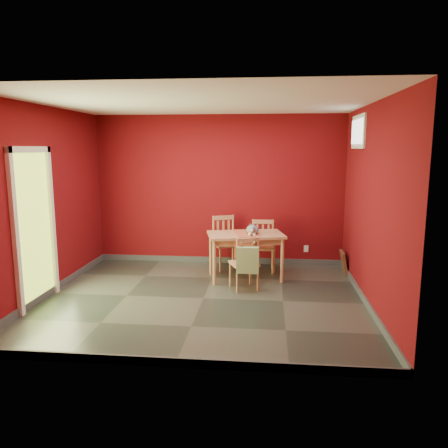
# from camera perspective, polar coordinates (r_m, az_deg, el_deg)

# --- Properties ---
(ground) EXTENTS (4.50, 4.50, 0.00)m
(ground) POSITION_cam_1_polar(r_m,az_deg,el_deg) (6.30, -2.71, -9.67)
(ground) COLOR #2D342D
(ground) RESTS_ON ground
(room_shell) EXTENTS (4.50, 4.50, 4.50)m
(room_shell) POSITION_cam_1_polar(r_m,az_deg,el_deg) (6.28, -2.72, -9.24)
(room_shell) COLOR #610A0E
(room_shell) RESTS_ON ground
(doorway) EXTENTS (0.06, 1.01, 2.13)m
(doorway) POSITION_cam_1_polar(r_m,az_deg,el_deg) (6.37, -23.60, 0.18)
(doorway) COLOR #B7D838
(doorway) RESTS_ON ground
(window) EXTENTS (0.05, 0.90, 0.50)m
(window) POSITION_cam_1_polar(r_m,az_deg,el_deg) (7.00, 17.12, 11.45)
(window) COLOR white
(window) RESTS_ON room_shell
(outlet_plate) EXTENTS (0.08, 0.02, 0.12)m
(outlet_plate) POSITION_cam_1_polar(r_m,az_deg,el_deg) (8.10, 10.67, -3.18)
(outlet_plate) COLOR silver
(outlet_plate) RESTS_ON room_shell
(dining_table) EXTENTS (1.32, 0.94, 0.75)m
(dining_table) POSITION_cam_1_polar(r_m,az_deg,el_deg) (7.06, 2.84, -1.99)
(dining_table) COLOR tan
(dining_table) RESTS_ON ground
(table_runner) EXTENTS (0.46, 0.73, 0.34)m
(table_runner) POSITION_cam_1_polar(r_m,az_deg,el_deg) (6.94, 2.79, -1.85)
(table_runner) COLOR #B74F32
(table_runner) RESTS_ON dining_table
(chair_far_left) EXTENTS (0.57, 0.57, 0.93)m
(chair_far_left) POSITION_cam_1_polar(r_m,az_deg,el_deg) (7.71, 0.25, -2.35)
(chair_far_left) COLOR tan
(chair_far_left) RESTS_ON ground
(chair_far_right) EXTENTS (0.41, 0.41, 0.88)m
(chair_far_right) POSITION_cam_1_polar(r_m,az_deg,el_deg) (7.60, 5.07, -2.76)
(chair_far_right) COLOR tan
(chair_far_right) RESTS_ON ground
(chair_near) EXTENTS (0.50, 0.50, 0.82)m
(chair_near) POSITION_cam_1_polar(r_m,az_deg,el_deg) (6.57, 2.74, -5.03)
(chair_near) COLOR tan
(chair_near) RESTS_ON ground
(tote_bag) EXTENTS (0.33, 0.19, 0.46)m
(tote_bag) POSITION_cam_1_polar(r_m,az_deg,el_deg) (6.35, 3.10, -4.71)
(tote_bag) COLOR #839A62
(tote_bag) RESTS_ON chair_near
(cat) EXTENTS (0.24, 0.42, 0.20)m
(cat) POSITION_cam_1_polar(r_m,az_deg,el_deg) (6.99, 3.74, -0.50)
(cat) COLOR slate
(cat) RESTS_ON table_runner
(picture_frame) EXTENTS (0.14, 0.39, 0.39)m
(picture_frame) POSITION_cam_1_polar(r_m,az_deg,el_deg) (7.69, 15.36, -4.88)
(picture_frame) COLOR #573220
(picture_frame) RESTS_ON ground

